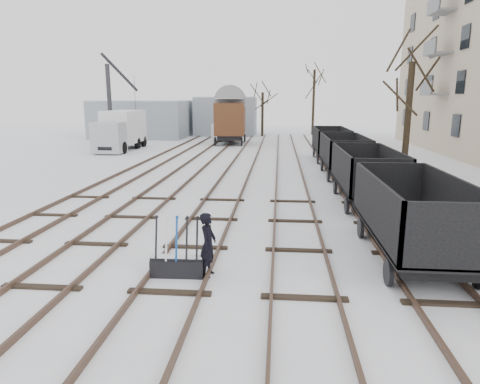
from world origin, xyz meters
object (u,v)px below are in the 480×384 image
Objects in this scene: ground_frame at (178,265)px; crane at (111,121)px; worker at (208,245)px; freight_wagon_a at (412,229)px; lorry at (121,130)px; panel_van at (225,131)px; box_van_wagon at (230,118)px.

crane is (-13.67, 30.55, 1.93)m from ground_frame.
freight_wagon_a is at bearing -64.92° from worker.
freight_wagon_a is at bearing -33.31° from crane.
panel_van is (7.55, 9.95, -0.78)m from lorry.
ground_frame is at bearing -164.37° from freight_wagon_a.
lorry is at bearing 111.49° from ground_frame.
box_van_wagon is (-8.30, 29.82, 1.64)m from freight_wagon_a.
panel_van is at bearing 14.96° from worker.
ground_frame is at bearing -43.54° from crane.
lorry is 12.51m from panel_van.
ground_frame is at bearing -88.80° from box_van_wagon.
worker is (0.75, 0.10, 0.51)m from ground_frame.
worker is at bearing 5.94° from ground_frame.
panel_van is at bearing 102.51° from box_van_wagon.
crane is at bearing -145.33° from panel_van.
lorry is (-8.62, -6.05, -0.82)m from box_van_wagon.
box_van_wagon is (-2.26, 31.51, 2.22)m from ground_frame.
box_van_wagon is (-3.01, 31.41, 1.71)m from worker.
freight_wagon_a is at bearing -64.92° from panel_van.
worker is 0.19× the size of crane.
crane is at bearing 33.70° from worker.
box_van_wagon is 0.80× the size of lorry.
lorry reaches higher than worker.
ground_frame is 27.72m from lorry.
ground_frame is 0.21× the size of lorry.
worker is 5.53m from freight_wagon_a.
box_van_wagon is 0.69× the size of crane.
ground_frame is 0.18× the size of crane.
ground_frame is 35.57m from panel_van.
panel_van is at bearing 52.90° from lorry.
box_van_wagon is at bearing 105.56° from freight_wagon_a.
box_van_wagon reaches higher than ground_frame.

